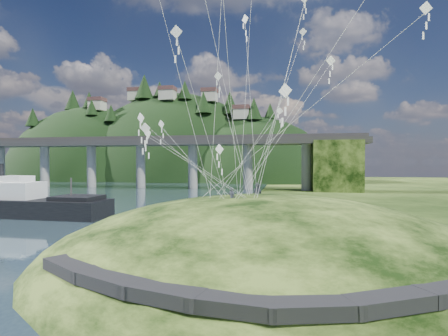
# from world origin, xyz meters

# --- Properties ---
(ground) EXTENTS (320.00, 320.00, 0.00)m
(ground) POSITION_xyz_m (0.00, 0.00, 0.00)
(ground) COLOR black
(ground) RESTS_ON ground
(grass_hill) EXTENTS (36.00, 32.00, 13.00)m
(grass_hill) POSITION_xyz_m (8.00, 2.00, -1.50)
(grass_hill) COLOR black
(grass_hill) RESTS_ON ground
(footpath) EXTENTS (22.29, 5.84, 0.83)m
(footpath) POSITION_xyz_m (7.46, -9.74, 2.08)
(footpath) COLOR black
(footpath) RESTS_ON ground
(bridge) EXTENTS (160.00, 11.00, 15.00)m
(bridge) POSITION_xyz_m (-26.46, 70.07, 9.70)
(bridge) COLOR #2D2B2B
(bridge) RESTS_ON ground
(far_ridge) EXTENTS (153.00, 70.00, 94.50)m
(far_ridge) POSITION_xyz_m (-43.58, 122.17, -7.44)
(far_ridge) COLOR black
(far_ridge) RESTS_ON ground
(work_barge) EXTENTS (21.02, 6.11, 7.32)m
(work_barge) POSITION_xyz_m (-24.95, 17.77, 1.83)
(work_barge) COLOR black
(work_barge) RESTS_ON ground
(wooden_dock) EXTENTS (15.98, 6.33, 1.13)m
(wooden_dock) POSITION_xyz_m (-2.03, 7.59, 0.50)
(wooden_dock) COLOR #341E15
(wooden_dock) RESTS_ON ground
(kite_flyers) EXTENTS (2.41, 4.62, 1.72)m
(kite_flyers) POSITION_xyz_m (6.69, 3.70, 5.74)
(kite_flyers) COLOR #282A35
(kite_flyers) RESTS_ON ground
(kite_swarm) EXTENTS (20.33, 15.66, 19.12)m
(kite_swarm) POSITION_xyz_m (5.84, 1.14, 17.42)
(kite_swarm) COLOR white
(kite_swarm) RESTS_ON ground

